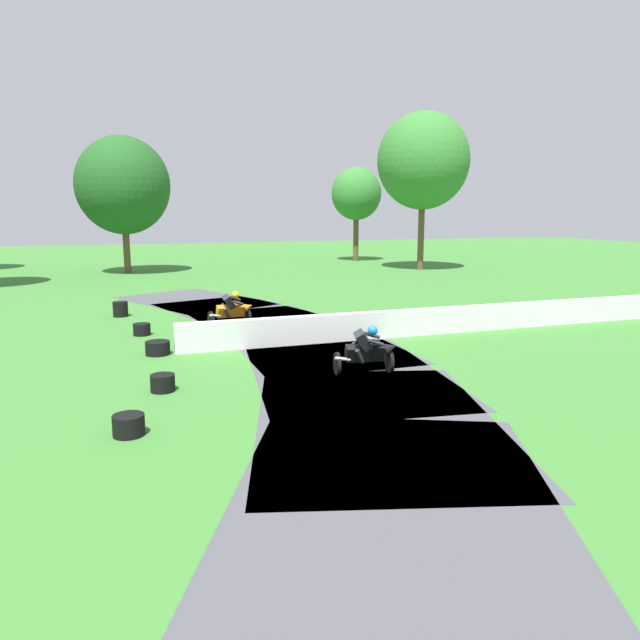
# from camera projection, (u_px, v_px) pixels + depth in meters

# --- Properties ---
(ground_plane) EXTENTS (120.00, 120.00, 0.00)m
(ground_plane) POSITION_uv_depth(u_px,v_px,m) (312.00, 343.00, 18.98)
(ground_plane) COLOR #38752D
(track_asphalt) EXTENTS (8.61, 29.60, 0.01)m
(track_asphalt) POSITION_uv_depth(u_px,v_px,m) (281.00, 345.00, 18.65)
(track_asphalt) COLOR #47474C
(track_asphalt) RESTS_ON ground
(safety_barrier) EXTENTS (18.28, 0.33, 0.90)m
(safety_barrier) POSITION_uv_depth(u_px,v_px,m) (446.00, 320.00, 20.49)
(safety_barrier) COLOR white
(safety_barrier) RESTS_ON ground
(motorcycle_lead_black) EXTENTS (1.70, 0.98, 1.42)m
(motorcycle_lead_black) POSITION_uv_depth(u_px,v_px,m) (368.00, 351.00, 15.28)
(motorcycle_lead_black) COLOR black
(motorcycle_lead_black) RESTS_ON ground
(motorcycle_chase_orange) EXTENTS (1.69, 0.96, 1.42)m
(motorcycle_chase_orange) POSITION_uv_depth(u_px,v_px,m) (232.00, 309.00, 21.68)
(motorcycle_chase_orange) COLOR black
(motorcycle_chase_orange) RESTS_ON ground
(tire_stack_near) EXTENTS (0.60, 0.60, 0.40)m
(tire_stack_near) POSITION_uv_depth(u_px,v_px,m) (129.00, 425.00, 11.19)
(tire_stack_near) COLOR black
(tire_stack_near) RESTS_ON ground
(tire_stack_mid_a) EXTENTS (0.57, 0.57, 0.40)m
(tire_stack_mid_a) POSITION_uv_depth(u_px,v_px,m) (163.00, 383.00, 13.92)
(tire_stack_mid_a) COLOR black
(tire_stack_mid_a) RESTS_ON ground
(tire_stack_mid_b) EXTENTS (0.71, 0.71, 0.40)m
(tire_stack_mid_b) POSITION_uv_depth(u_px,v_px,m) (158.00, 348.00, 17.45)
(tire_stack_mid_b) COLOR black
(tire_stack_mid_b) RESTS_ON ground
(tire_stack_far) EXTENTS (0.57, 0.57, 0.40)m
(tire_stack_far) POSITION_uv_depth(u_px,v_px,m) (142.00, 329.00, 20.16)
(tire_stack_far) COLOR black
(tire_stack_far) RESTS_ON ground
(tire_stack_extra_a) EXTENTS (0.58, 0.58, 0.60)m
(tire_stack_extra_a) POSITION_uv_depth(u_px,v_px,m) (120.00, 309.00, 23.69)
(tire_stack_extra_a) COLOR black
(tire_stack_extra_a) RESTS_ON ground
(tree_far_left) EXTENTS (6.34, 6.34, 10.86)m
(tree_far_left) POSITION_uv_depth(u_px,v_px,m) (423.00, 161.00, 41.13)
(tree_far_left) COLOR brown
(tree_far_left) RESTS_ON ground
(tree_mid_rise) EXTENTS (4.08, 4.08, 7.64)m
(tree_mid_rise) POSITION_uv_depth(u_px,v_px,m) (356.00, 194.00, 48.82)
(tree_mid_rise) COLOR brown
(tree_mid_rise) RESTS_ON ground
(tree_behind_barrier) EXTENTS (6.07, 6.07, 8.96)m
(tree_behind_barrier) POSITION_uv_depth(u_px,v_px,m) (123.00, 186.00, 39.07)
(tree_behind_barrier) COLOR brown
(tree_behind_barrier) RESTS_ON ground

